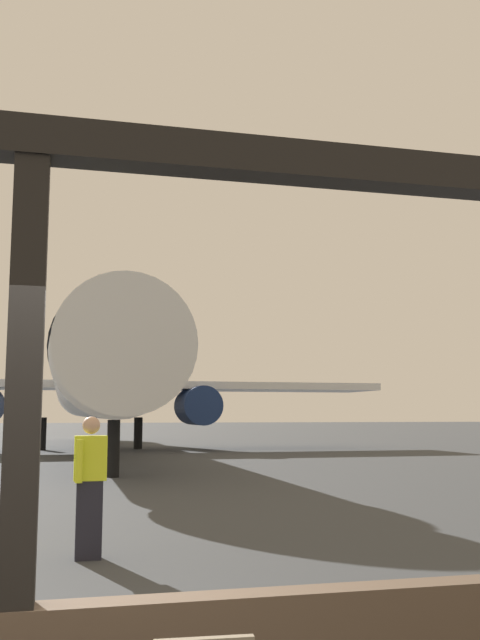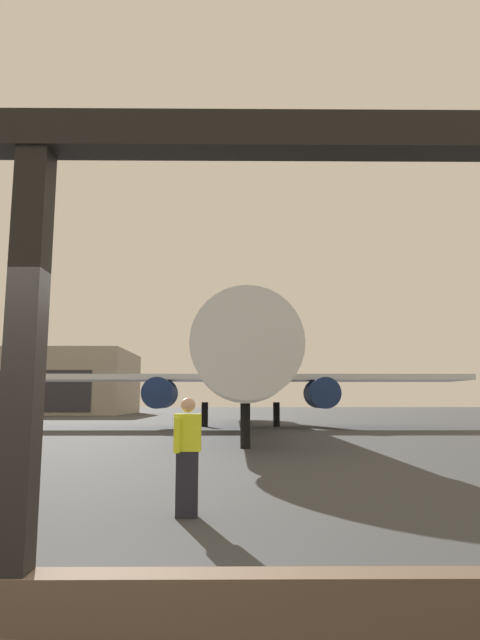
{
  "view_description": "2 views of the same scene",
  "coord_description": "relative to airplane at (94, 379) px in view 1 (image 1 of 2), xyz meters",
  "views": [
    {
      "loc": [
        0.22,
        -4.33,
        1.77
      ],
      "look_at": [
        4.6,
        13.46,
        4.18
      ],
      "focal_mm": 40.33,
      "sensor_mm": 36.0,
      "label": 1
    },
    {
      "loc": [
        1.29,
        -3.31,
        1.69
      ],
      "look_at": [
        1.46,
        15.15,
        4.46
      ],
      "focal_mm": 30.35,
      "sensor_mm": 36.0,
      "label": 2
    }
  ],
  "objects": [
    {
      "name": "ground_plane",
      "position": [
        -1.66,
        8.89,
        -3.47
      ],
      "size": [
        220.0,
        220.0,
        0.0
      ],
      "primitive_type": "plane",
      "color": "#383A3D"
    },
    {
      "name": "window_frame",
      "position": [
        -1.66,
        -31.11,
        -2.25
      ],
      "size": [
        8.57,
        0.24,
        3.53
      ],
      "color": "brown",
      "rests_on": "ground"
    },
    {
      "name": "airplane",
      "position": [
        0.0,
        0.0,
        0.0
      ],
      "size": [
        29.15,
        36.57,
        10.36
      ],
      "color": "silver",
      "rests_on": "ground"
    },
    {
      "name": "ground_crew_worker",
      "position": [
        -1.08,
        -26.15,
        -2.57
      ],
      "size": [
        0.4,
        0.48,
        1.74
      ],
      "color": "black",
      "rests_on": "ground"
    }
  ]
}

